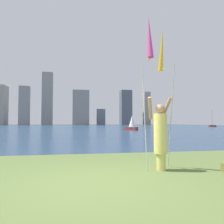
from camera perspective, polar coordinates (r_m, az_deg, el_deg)
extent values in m
cube|color=navy|center=(66.97, -9.38, -3.82)|extent=(120.00, 115.63, 0.12)
cube|color=#2D381C|center=(9.26, -6.51, -11.06)|extent=(120.00, 0.70, 0.02)
cylinder|color=#D8CC66|center=(6.27, 12.75, -12.70)|extent=(0.26, 0.26, 0.46)
cylinder|color=#D8CC66|center=(6.18, 12.68, -5.54)|extent=(0.37, 0.37, 1.10)
sphere|color=tan|center=(6.19, 12.61, 0.81)|extent=(0.27, 0.27, 0.27)
cylinder|color=tan|center=(6.24, 10.04, 1.00)|extent=(0.27, 0.43, 0.64)
cylinder|color=tan|center=(6.42, 14.06, 0.94)|extent=(0.27, 0.43, 0.64)
cylinder|color=#B2B2B7|center=(6.20, 8.57, -0.96)|extent=(0.02, 0.41, 3.00)
cone|color=#D83399|center=(6.19, 9.87, 19.09)|extent=(0.16, 0.31, 1.21)
sphere|color=yellow|center=(6.07, 9.66, 13.58)|extent=(0.06, 0.06, 0.06)
cylinder|color=#B2B2B7|center=(6.50, 15.34, -1.09)|extent=(0.02, 0.53, 2.96)
cone|color=yellow|center=(7.45, 12.99, 15.82)|extent=(0.16, 0.39, 1.38)
sphere|color=yellow|center=(7.16, 13.42, 10.88)|extent=(0.06, 0.06, 0.06)
cube|color=maroon|center=(35.78, 5.08, -4.37)|extent=(2.06, 2.19, 0.51)
cylinder|color=#47474C|center=(35.77, 5.07, -1.49)|extent=(0.06, 0.06, 3.08)
cone|color=white|center=(35.68, 5.29, -2.46)|extent=(1.53, 1.53, 1.88)
cube|color=maroon|center=(67.50, 24.92, -3.35)|extent=(2.10, 1.36, 0.47)
cylinder|color=#47474C|center=(67.51, 24.88, -1.23)|extent=(0.06, 0.06, 4.51)
cube|color=gray|center=(107.03, -22.11, 1.59)|extent=(4.40, 3.70, 17.80)
cube|color=gray|center=(109.27, -16.68, 3.43)|extent=(4.95, 3.05, 25.42)
cube|color=gray|center=(105.30, -8.24, 1.13)|extent=(7.74, 7.05, 16.49)
cube|color=slate|center=(106.14, -2.94, -1.30)|extent=(3.92, 3.36, 7.69)
cube|color=#565B66|center=(109.21, 3.63, 1.16)|extent=(5.39, 5.88, 17.22)
cube|color=gray|center=(113.43, 8.88, 0.92)|extent=(3.15, 6.17, 16.73)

